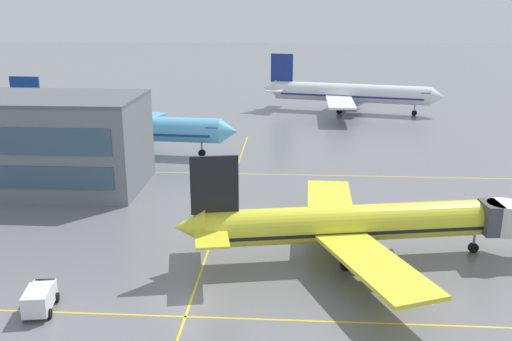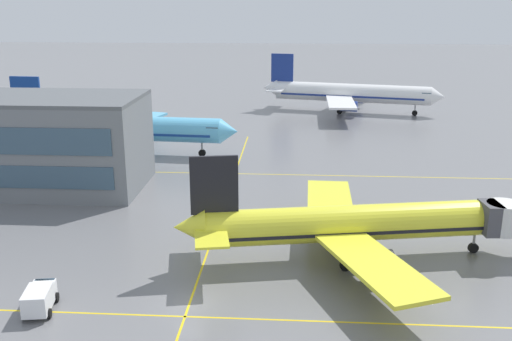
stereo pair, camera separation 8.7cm
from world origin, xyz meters
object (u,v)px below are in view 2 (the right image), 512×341
object	(u,v)px
airliner_front_gate	(354,224)
airliner_second_row	(117,128)
airliner_third_row	(349,93)
service_truck_red_van	(40,297)

from	to	relation	value
airliner_front_gate	airliner_second_row	distance (m)	51.21
airliner_third_row	service_truck_red_van	world-z (taller)	airliner_third_row
airliner_second_row	airliner_third_row	distance (m)	56.35
airliner_second_row	airliner_third_row	bearing A→B (deg)	43.62
airliner_second_row	airliner_third_row	xyz separation A→B (m)	(40.80, 38.87, 0.09)
airliner_third_row	service_truck_red_van	distance (m)	93.95
airliner_second_row	service_truck_red_van	world-z (taller)	airliner_second_row
airliner_third_row	airliner_front_gate	bearing A→B (deg)	-94.74
service_truck_red_van	airliner_third_row	bearing A→B (deg)	69.87
service_truck_red_van	airliner_second_row	bearing A→B (deg)	99.76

